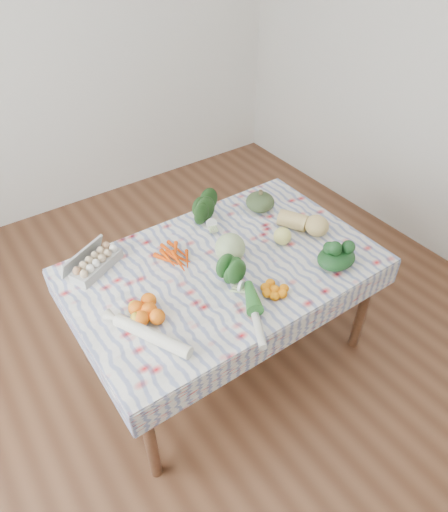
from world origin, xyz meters
The scene contains 17 objects.
ground centered at (0.00, 0.00, 0.00)m, with size 4.50×4.50×0.00m, color #55301D.
wall_back centered at (0.00, 2.25, 1.40)m, with size 4.00×0.04×2.80m, color white.
dining_table centered at (0.00, 0.00, 0.68)m, with size 1.60×1.00×0.75m.
tablecloth centered at (0.00, 0.00, 0.76)m, with size 1.66×1.06×0.01m, color silver.
egg_carton centered at (-0.58, 0.36, 0.80)m, with size 0.30×0.12×0.08m, color #AFAFAA.
carrot_bunch centered at (-0.20, 0.17, 0.78)m, with size 0.23×0.21×0.04m, color #E54304.
kale_bunch centered at (0.14, 0.36, 0.84)m, with size 0.17×0.15×0.15m, color #193813.
kabocha_squash centered at (0.49, 0.30, 0.82)m, with size 0.18×0.18×0.12m, color #3B4F2A.
cabbage centered at (0.05, 0.01, 0.85)m, with size 0.17×0.17×0.17m, color #9FB879.
butternut_squash centered at (0.56, -0.02, 0.83)m, with size 0.14×0.29×0.14m, color #D9B668.
orange_cluster centered at (-0.51, -0.10, 0.80)m, with size 0.25×0.25×0.08m, color orange.
broccoli centered at (-0.07, -0.18, 0.82)m, with size 0.15×0.15×0.11m, color #20511D.
mandarin_cluster centered at (0.09, -0.33, 0.79)m, with size 0.17×0.17×0.05m, color orange.
grapefruit centered at (0.38, -0.04, 0.81)m, with size 0.10×0.10×0.10m, color #F3ED72.
spinach_bag centered at (0.49, -0.35, 0.81)m, with size 0.23×0.18×0.10m, color #123516.
daikon centered at (-0.57, -0.24, 0.79)m, with size 0.06×0.06×0.43m, color white.
leek centered at (-0.11, -0.41, 0.78)m, with size 0.04×0.04×0.38m, color beige.
Camera 1 is at (-1.08, -1.53, 2.41)m, focal length 32.00 mm.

